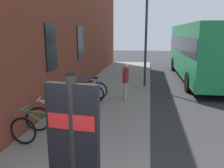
# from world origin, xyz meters

# --- Properties ---
(ground) EXTENTS (60.00, 60.00, 0.00)m
(ground) POSITION_xyz_m (6.00, -1.00, 0.00)
(ground) COLOR #2D2D30
(sidewalk_pavement) EXTENTS (24.00, 3.50, 0.12)m
(sidewalk_pavement) POSITION_xyz_m (8.00, 1.75, 0.06)
(sidewalk_pavement) COLOR gray
(sidewalk_pavement) RESTS_ON ground
(bicycle_leaning_wall) EXTENTS (0.48, 1.77, 0.97)m
(bicycle_leaning_wall) POSITION_xyz_m (2.76, 2.63, 0.51)
(bicycle_leaning_wall) COLOR black
(bicycle_leaning_wall) RESTS_ON sidewalk_pavement
(bicycle_far_end) EXTENTS (0.58, 1.74, 0.97)m
(bicycle_far_end) POSITION_xyz_m (3.73, 2.65, 0.51)
(bicycle_far_end) COLOR black
(bicycle_far_end) RESTS_ON sidewalk_pavement
(bicycle_by_door) EXTENTS (0.71, 1.69, 0.97)m
(bicycle_by_door) POSITION_xyz_m (4.59, 2.66, 0.51)
(bicycle_by_door) COLOR black
(bicycle_by_door) RESTS_ON sidewalk_pavement
(bicycle_end_of_row) EXTENTS (0.48, 1.77, 0.97)m
(bicycle_end_of_row) POSITION_xyz_m (5.37, 2.63, 0.51)
(bicycle_end_of_row) COLOR black
(bicycle_end_of_row) RESTS_ON sidewalk_pavement
(bicycle_nearest_sign) EXTENTS (0.66, 1.71, 0.97)m
(bicycle_nearest_sign) POSITION_xyz_m (6.34, 2.67, 0.51)
(bicycle_nearest_sign) COLOR black
(bicycle_nearest_sign) RESTS_ON sidewalk_pavement
(bicycle_mid_rack) EXTENTS (0.48, 1.77, 0.97)m
(bicycle_mid_rack) POSITION_xyz_m (7.26, 2.67, 0.51)
(bicycle_mid_rack) COLOR black
(bicycle_mid_rack) RESTS_ON sidewalk_pavement
(transit_info_sign) EXTENTS (0.14, 0.56, 2.40)m
(transit_info_sign) POSITION_xyz_m (-0.18, 0.84, 1.72)
(transit_info_sign) COLOR black
(transit_info_sign) RESTS_ON sidewalk_pavement
(city_bus) EXTENTS (10.53, 2.76, 3.35)m
(city_bus) POSITION_xyz_m (12.88, -3.00, 1.92)
(city_bus) COLOR #1E8C4C
(city_bus) RESTS_ON ground
(pedestrian_by_facade) EXTENTS (0.59, 0.22, 1.53)m
(pedestrian_by_facade) POSITION_xyz_m (7.28, 1.04, 1.05)
(pedestrian_by_facade) COLOR #B2A599
(pedestrian_by_facade) RESTS_ON sidewalk_pavement
(street_lamp) EXTENTS (0.28, 0.28, 4.90)m
(street_lamp) POSITION_xyz_m (9.94, 0.30, 3.04)
(street_lamp) COLOR #333338
(street_lamp) RESTS_ON sidewalk_pavement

